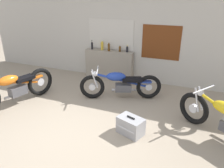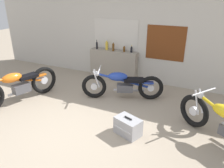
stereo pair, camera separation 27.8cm
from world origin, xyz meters
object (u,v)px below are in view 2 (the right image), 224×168
Objects in this scene: bottle_left_center at (107,45)px; hard_case_silver at (128,126)px; bottle_leftmost at (97,45)px; motorcycle_orange at (18,86)px; bottle_rightmost at (131,49)px; bottle_center at (113,47)px; bottle_right_center at (124,49)px; motorcycle_blue at (122,85)px.

hard_case_silver is (1.76, -2.62, -0.87)m from bottle_left_center.
bottle_leftmost is 2.67m from motorcycle_orange.
bottle_left_center is (0.32, 0.05, 0.02)m from bottle_leftmost.
bottle_left_center is 1.50× the size of bottle_rightmost.
bottle_center is 0.56m from bottle_rightmost.
bottle_leftmost is at bearing 129.02° from hard_case_silver.
bottle_center is at bearing -14.83° from bottle_left_center.
bottle_rightmost is (0.55, 0.09, -0.04)m from bottle_center.
bottle_left_center is 0.58m from bottle_right_center.
motorcycle_blue is 1.56m from hard_case_silver.
bottle_leftmost is at bearing -176.57° from bottle_right_center.
bottle_leftmost is 1.40× the size of bottle_right_center.
bottle_right_center is (0.58, 0.00, -0.05)m from bottle_left_center.
hard_case_silver is (1.51, -2.55, -0.86)m from bottle_center.
bottle_rightmost is 1.42m from motorcycle_blue.
motorcycle_blue is (0.25, -1.26, -0.60)m from bottle_rightmost.
motorcycle_orange is at bearing -120.41° from bottle_center.
bottle_left_center is 1.08× the size of bottle_center.
bottle_center is at bearing -1.77° from bottle_leftmost.
bottle_rightmost reaches higher than bottle_right_center.
motorcycle_blue is at bearing -78.72° from bottle_rightmost.
bottle_left_center is at bearing -179.55° from bottle_right_center.
bottle_leftmost is 0.89× the size of bottle_left_center.
bottle_center reaches higher than motorcycle_blue.
motorcycle_orange is (-2.24, -1.27, 0.04)m from motorcycle_blue.
bottle_rightmost is at bearing 51.86° from motorcycle_orange.
bottle_left_center is at bearing 123.91° from hard_case_silver.
bottle_left_center is 0.16× the size of motorcycle_blue.
bottle_right_center is 0.10× the size of motorcycle_blue.
bottle_right_center is (0.33, 0.07, -0.04)m from bottle_center.
bottle_rightmost is 0.10× the size of motorcycle_orange.
motorcycle_blue is 3.45× the size of hard_case_silver.
bottle_right_center is at bearing 12.43° from bottle_center.
bottle_center reaches higher than motorcycle_orange.
bottle_leftmost is 0.50× the size of hard_case_silver.
bottle_left_center is 0.56× the size of hard_case_silver.
motorcycle_orange is (-1.76, -2.52, -0.56)m from bottle_right_center.
bottle_leftmost is at bearing 70.76° from motorcycle_orange.
hard_case_silver is at bearing -56.09° from bottle_left_center.
motorcycle_blue is at bearing 29.55° from motorcycle_orange.
bottle_rightmost is at bearing 8.96° from bottle_center.
bottle_center is (0.58, -0.02, 0.01)m from bottle_leftmost.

